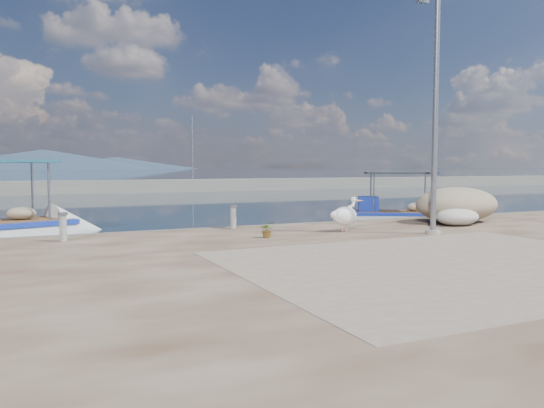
{
  "coord_description": "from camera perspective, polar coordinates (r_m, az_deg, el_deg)",
  "views": [
    {
      "loc": [
        -6.88,
        -11.12,
        2.46
      ],
      "look_at": [
        0.0,
        3.8,
        1.3
      ],
      "focal_mm": 35.0,
      "sensor_mm": 36.0,
      "label": 1
    }
  ],
  "objects": [
    {
      "name": "quay_patch",
      "position": [
        11.48,
        19.21,
        -6.0
      ],
      "size": [
        9.0,
        7.0,
        0.01
      ],
      "primitive_type": "cube",
      "color": "gray",
      "rests_on": "quay"
    },
    {
      "name": "pelican",
      "position": [
        16.16,
        7.88,
        -1.21
      ],
      "size": [
        1.09,
        0.58,
        1.05
      ],
      "rotation": [
        0.0,
        0.0,
        -0.12
      ],
      "color": "tan",
      "rests_on": "quay"
    },
    {
      "name": "bollard_near",
      "position": [
        16.86,
        -4.18,
        -1.26
      ],
      "size": [
        0.25,
        0.25,
        0.75
      ],
      "color": "gray",
      "rests_on": "quay"
    },
    {
      "name": "mountains",
      "position": [
        661.25,
        -23.86,
        4.31
      ],
      "size": [
        370.0,
        280.0,
        22.0
      ],
      "color": "#28384C",
      "rests_on": "ground"
    },
    {
      "name": "potted_plant",
      "position": [
        14.61,
        -0.51,
        -2.79
      ],
      "size": [
        0.5,
        0.46,
        0.45
      ],
      "primitive_type": "imported",
      "rotation": [
        0.0,
        0.0,
        -0.34
      ],
      "color": "#33722D",
      "rests_on": "quay"
    },
    {
      "name": "net_pile_c",
      "position": [
        19.82,
        19.25,
        -0.06
      ],
      "size": [
        3.17,
        2.26,
        1.24
      ],
      "primitive_type": "ellipsoid",
      "color": "tan",
      "rests_on": "quay"
    },
    {
      "name": "lamp_post",
      "position": [
        16.21,
        17.1,
        8.6
      ],
      "size": [
        0.44,
        0.96,
        7.0
      ],
      "color": "gray",
      "rests_on": "quay"
    },
    {
      "name": "breakwater",
      "position": [
        51.61,
        -17.1,
        1.8
      ],
      "size": [
        120.0,
        2.2,
        7.5
      ],
      "color": "gray",
      "rests_on": "ground"
    },
    {
      "name": "boat_right",
      "position": [
        23.62,
        13.43,
        -1.55
      ],
      "size": [
        5.56,
        4.23,
        2.6
      ],
      "rotation": [
        0.0,
        0.0,
        -0.52
      ],
      "color": "white",
      "rests_on": "ground"
    },
    {
      "name": "net_pile_d",
      "position": [
        18.7,
        19.29,
        -1.31
      ],
      "size": [
        1.55,
        1.16,
        0.58
      ],
      "primitive_type": "ellipsoid",
      "color": "beige",
      "rests_on": "quay"
    },
    {
      "name": "bollard_far",
      "position": [
        14.94,
        -21.56,
        -2.2
      ],
      "size": [
        0.25,
        0.25,
        0.76
      ],
      "color": "gray",
      "rests_on": "quay"
    },
    {
      "name": "ground",
      "position": [
        13.3,
        6.92,
        -6.65
      ],
      "size": [
        1400.0,
        1400.0,
        0.0
      ],
      "primitive_type": "plane",
      "color": "#162635",
      "rests_on": "ground"
    }
  ]
}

